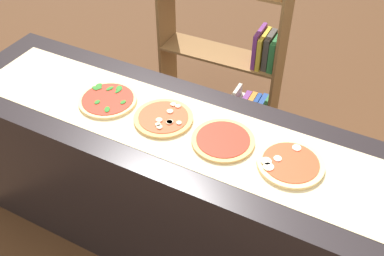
% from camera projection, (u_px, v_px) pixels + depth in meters
% --- Properties ---
extents(ground_plane, '(12.00, 12.00, 0.00)m').
position_uv_depth(ground_plane, '(192.00, 241.00, 2.69)').
color(ground_plane, '#4C2D19').
extents(counter, '(2.62, 0.69, 0.88)m').
position_uv_depth(counter, '(192.00, 193.00, 2.40)').
color(counter, black).
rests_on(counter, ground_plane).
extents(parchment_paper, '(2.34, 0.44, 0.00)m').
position_uv_depth(parchment_paper, '(192.00, 131.00, 2.10)').
color(parchment_paper, beige).
rests_on(parchment_paper, counter).
extents(pizza_spinach_0, '(0.29, 0.29, 0.02)m').
position_uv_depth(pizza_spinach_0, '(108.00, 100.00, 2.26)').
color(pizza_spinach_0, '#E5C17F').
rests_on(pizza_spinach_0, parchment_paper).
extents(pizza_mushroom_1, '(0.29, 0.29, 0.02)m').
position_uv_depth(pizza_mushroom_1, '(164.00, 118.00, 2.16)').
color(pizza_mushroom_1, tan).
rests_on(pizza_mushroom_1, parchment_paper).
extents(pizza_plain_2, '(0.29, 0.29, 0.02)m').
position_uv_depth(pizza_plain_2, '(223.00, 140.00, 2.04)').
color(pizza_plain_2, tan).
rests_on(pizza_plain_2, parchment_paper).
extents(pizza_mozzarella_3, '(0.29, 0.29, 0.03)m').
position_uv_depth(pizza_mozzarella_3, '(290.00, 164.00, 1.93)').
color(pizza_mozzarella_3, '#E5C17F').
rests_on(pizza_mozzarella_3, parchment_paper).
extents(bookshelf, '(0.90, 0.28, 1.62)m').
position_uv_depth(bookshelf, '(238.00, 33.00, 3.06)').
color(bookshelf, brown).
rests_on(bookshelf, ground_plane).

